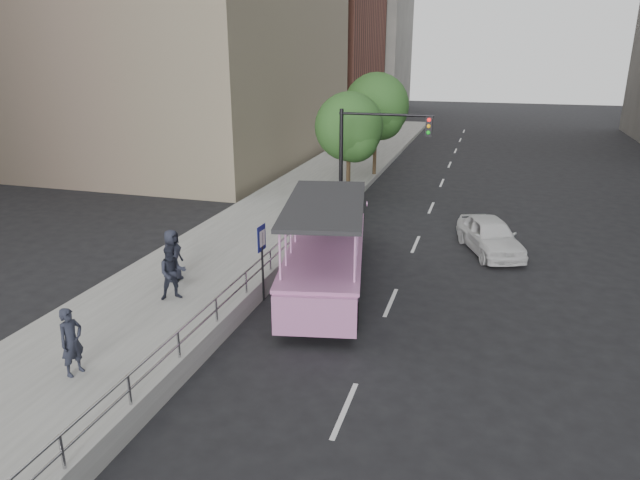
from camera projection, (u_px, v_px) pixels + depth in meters
The scene contains 14 objects.
ground at pixel (327, 359), 14.92m from camera, with size 160.00×160.00×0.00m, color black.
sidewalk at pixel (265, 227), 25.52m from camera, with size 5.50×80.00×0.30m, color #A5A59F.
kerb_wall at pixel (247, 298), 17.43m from camera, with size 0.24×30.00×0.36m, color #ABABA5.
guardrail at pixel (246, 278), 17.22m from camera, with size 0.07×22.00×0.71m.
duck_boat at pixel (328, 248), 19.73m from camera, with size 4.12×9.77×3.16m.
car at pixel (490, 235), 22.58m from camera, with size 1.69×4.18×1.43m, color silver.
pedestrian_near at pixel (71, 342), 13.47m from camera, with size 0.62×0.41×1.71m, color #202330.
pedestrian_mid at pixel (173, 273), 17.58m from camera, with size 0.85×0.66×1.74m, color #202330.
pedestrian_far at pixel (172, 255), 19.01m from camera, with size 0.87×0.57×1.78m, color #202330.
parking_sign at pixel (262, 253), 17.94m from camera, with size 0.08×0.57×2.53m.
traffic_signal at pixel (367, 148), 25.63m from camera, with size 4.20×0.32×5.20m.
street_tree_near at pixel (351, 130), 29.07m from camera, with size 3.52×3.52×5.72m.
street_tree_far at pixel (377, 109), 34.31m from camera, with size 3.97×3.97×6.45m.
midrise_stone_b at pixel (344, 31), 74.22m from camera, with size 16.00×14.00×20.00m, color gray.
Camera 1 is at (3.59, -12.65, 7.72)m, focal length 32.00 mm.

